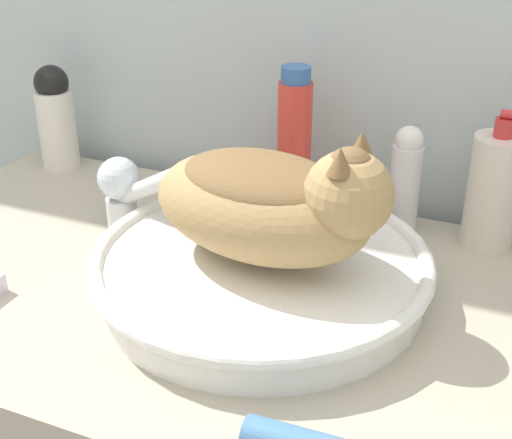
{
  "coord_description": "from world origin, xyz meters",
  "views": [
    {
      "loc": [
        0.27,
        -0.4,
        1.38
      ],
      "look_at": [
        -0.02,
        0.28,
        1.0
      ],
      "focal_mm": 50.0,
      "sensor_mm": 36.0,
      "label": 1
    }
  ],
  "objects_px": {
    "deodorant_stick": "(405,179)",
    "shampoo_bottle_tall": "(294,143)",
    "cat": "(272,199)",
    "faucet": "(125,189)",
    "lotion_bottle_white": "(56,117)",
    "soap_pump_bottle": "(493,191)"
  },
  "relations": [
    {
      "from": "deodorant_stick",
      "to": "shampoo_bottle_tall",
      "type": "height_order",
      "value": "shampoo_bottle_tall"
    },
    {
      "from": "cat",
      "to": "faucet",
      "type": "relative_size",
      "value": 2.07
    },
    {
      "from": "cat",
      "to": "lotion_bottle_white",
      "type": "bearing_deg",
      "value": 162.61
    },
    {
      "from": "soap_pump_bottle",
      "to": "faucet",
      "type": "bearing_deg",
      "value": -160.68
    },
    {
      "from": "cat",
      "to": "soap_pump_bottle",
      "type": "distance_m",
      "value": 0.33
    },
    {
      "from": "cat",
      "to": "soap_pump_bottle",
      "type": "bearing_deg",
      "value": 52.71
    },
    {
      "from": "soap_pump_bottle",
      "to": "shampoo_bottle_tall",
      "type": "height_order",
      "value": "shampoo_bottle_tall"
    },
    {
      "from": "cat",
      "to": "deodorant_stick",
      "type": "height_order",
      "value": "cat"
    },
    {
      "from": "cat",
      "to": "deodorant_stick",
      "type": "bearing_deg",
      "value": 71.94
    },
    {
      "from": "cat",
      "to": "faucet",
      "type": "distance_m",
      "value": 0.26
    },
    {
      "from": "faucet",
      "to": "shampoo_bottle_tall",
      "type": "height_order",
      "value": "shampoo_bottle_tall"
    },
    {
      "from": "lotion_bottle_white",
      "to": "shampoo_bottle_tall",
      "type": "distance_m",
      "value": 0.43
    },
    {
      "from": "faucet",
      "to": "soap_pump_bottle",
      "type": "bearing_deg",
      "value": 34.26
    },
    {
      "from": "lotion_bottle_white",
      "to": "soap_pump_bottle",
      "type": "relative_size",
      "value": 0.91
    },
    {
      "from": "faucet",
      "to": "lotion_bottle_white",
      "type": "relative_size",
      "value": 0.83
    },
    {
      "from": "shampoo_bottle_tall",
      "to": "lotion_bottle_white",
      "type": "bearing_deg",
      "value": -180.0
    },
    {
      "from": "lotion_bottle_white",
      "to": "soap_pump_bottle",
      "type": "xyz_separation_m",
      "value": [
        0.72,
        0.0,
        -0.01
      ]
    },
    {
      "from": "soap_pump_bottle",
      "to": "shampoo_bottle_tall",
      "type": "relative_size",
      "value": 0.89
    },
    {
      "from": "faucet",
      "to": "shampoo_bottle_tall",
      "type": "distance_m",
      "value": 0.26
    },
    {
      "from": "cat",
      "to": "shampoo_bottle_tall",
      "type": "bearing_deg",
      "value": 111.62
    },
    {
      "from": "deodorant_stick",
      "to": "soap_pump_bottle",
      "type": "relative_size",
      "value": 0.8
    },
    {
      "from": "cat",
      "to": "deodorant_stick",
      "type": "xyz_separation_m",
      "value": [
        0.11,
        0.23,
        -0.05
      ]
    }
  ]
}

